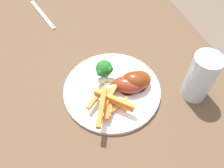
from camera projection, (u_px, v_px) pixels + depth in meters
The scene contains 9 objects.
dining_table at pixel (105, 127), 0.65m from camera, with size 1.29×0.79×0.70m.
dinner_plate at pixel (112, 90), 0.61m from camera, with size 0.26×0.26×0.01m, color white.
broccoli_floret_front at pixel (104, 70), 0.59m from camera, with size 0.04×0.05×0.07m.
carrot_fries_pile at pixel (109, 102), 0.56m from camera, with size 0.13×0.11×0.05m.
chicken_drumstick_near at pixel (126, 85), 0.59m from camera, with size 0.09×0.12×0.04m.
chicken_drumstick_far at pixel (133, 81), 0.59m from camera, with size 0.08×0.13×0.05m.
chicken_drumstick_extra at pixel (136, 81), 0.60m from camera, with size 0.06×0.13×0.04m.
fork at pixel (42, 14), 0.81m from camera, with size 0.19×0.01×0.01m, color silver.
water_glass at pixel (200, 77), 0.56m from camera, with size 0.07×0.07×0.14m, color silver.
Camera 1 is at (-0.28, 0.08, 1.21)m, focal length 36.47 mm.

